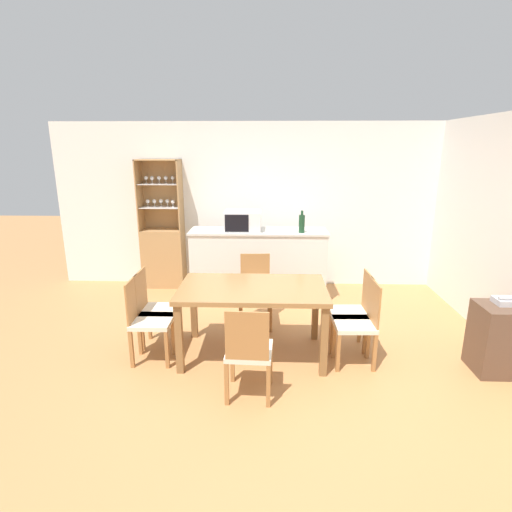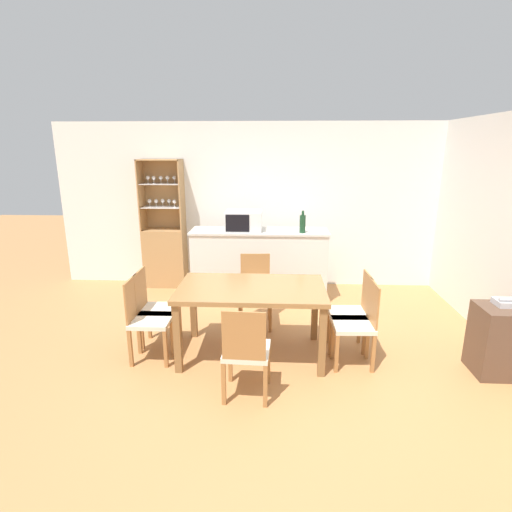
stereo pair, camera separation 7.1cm
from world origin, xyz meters
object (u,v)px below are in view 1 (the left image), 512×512
at_px(side_cabinet, 502,339).
at_px(telephone, 507,301).
at_px(dining_chair_side_left_near, 148,320).
at_px(microwave, 243,221).
at_px(dining_chair_head_near, 249,352).
at_px(dining_chair_side_left_far, 155,309).
at_px(dining_chair_head_far, 255,291).
at_px(dining_chair_side_right_far, 353,312).
at_px(dining_chair_side_right_near, 358,323).
at_px(wine_bottle, 302,223).
at_px(display_cabinet, 163,248).
at_px(dining_table, 253,295).

bearing_deg(side_cabinet, telephone, 80.02).
height_order(dining_chair_side_left_near, microwave, microwave).
relative_size(dining_chair_head_near, side_cabinet, 1.27).
bearing_deg(microwave, dining_chair_side_left_far, -119.38).
height_order(dining_chair_head_near, dining_chair_head_far, same).
xyz_separation_m(dining_chair_side_right_far, side_cabinet, (1.40, -0.38, -0.10)).
distance_m(dining_chair_side_right_far, dining_chair_head_far, 1.25).
distance_m(dining_chair_side_right_near, microwave, 2.34).
distance_m(dining_chair_side_right_far, wine_bottle, 1.65).
bearing_deg(dining_chair_side_left_far, dining_chair_head_near, 49.66).
xyz_separation_m(display_cabinet, dining_chair_head_near, (1.51, -2.95, -0.17)).
relative_size(display_cabinet, microwave, 3.91).
relative_size(dining_table, dining_chair_side_left_far, 1.73).
relative_size(dining_chair_side_left_far, telephone, 3.98).
relative_size(dining_chair_side_right_near, telephone, 3.98).
bearing_deg(display_cabinet, dining_chair_side_left_far, -78.02).
distance_m(display_cabinet, dining_chair_side_left_near, 2.37).
relative_size(dining_chair_side_right_far, dining_chair_side_left_near, 1.00).
bearing_deg(dining_chair_head_near, wine_bottle, 77.79).
bearing_deg(wine_bottle, dining_chair_side_left_near, -135.08).
height_order(display_cabinet, dining_chair_side_right_near, display_cabinet).
relative_size(dining_chair_side_left_far, wine_bottle, 2.87).
xyz_separation_m(dining_chair_side_left_far, dining_chair_side_left_near, (-0.00, -0.27, 0.00)).
bearing_deg(dining_table, side_cabinet, -5.72).
bearing_deg(dining_chair_side_right_far, dining_chair_side_left_far, 88.30).
xyz_separation_m(dining_table, microwave, (-0.21, 1.68, 0.48)).
xyz_separation_m(dining_chair_side_left_far, wine_bottle, (1.70, 1.42, 0.71)).
xyz_separation_m(display_cabinet, dining_chair_side_right_near, (2.60, -2.32, -0.17)).
xyz_separation_m(dining_table, telephone, (2.49, -0.20, 0.05)).
xyz_separation_m(dining_chair_head_far, side_cabinet, (2.48, -1.01, -0.10)).
relative_size(side_cabinet, telephone, 3.13).
height_order(dining_chair_side_right_far, dining_chair_side_left_far, same).
bearing_deg(side_cabinet, display_cabinet, 148.63).
relative_size(dining_chair_head_far, dining_chair_side_left_near, 1.00).
distance_m(display_cabinet, side_cabinet, 4.69).
relative_size(dining_chair_side_right_far, dining_chair_head_far, 1.00).
xyz_separation_m(dining_chair_side_right_near, wine_bottle, (-0.47, 1.69, 0.71)).
distance_m(dining_chair_side_right_far, microwave, 2.14).
relative_size(dining_chair_head_near, telephone, 3.98).
bearing_deg(display_cabinet, dining_chair_head_far, -43.17).
distance_m(dining_chair_head_near, dining_chair_side_left_near, 1.25).
distance_m(dining_chair_head_near, wine_bottle, 2.50).
bearing_deg(dining_chair_side_right_far, dining_chair_side_right_near, 178.25).
bearing_deg(dining_table, display_cabinet, 124.75).
height_order(dining_chair_head_far, telephone, dining_chair_head_far).
height_order(dining_chair_head_far, microwave, microwave).
bearing_deg(dining_table, telephone, -4.58).
bearing_deg(wine_bottle, dining_chair_head_far, -127.95).
xyz_separation_m(display_cabinet, dining_table, (1.52, -2.19, 0.06)).
distance_m(display_cabinet, dining_chair_side_right_near, 3.49).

